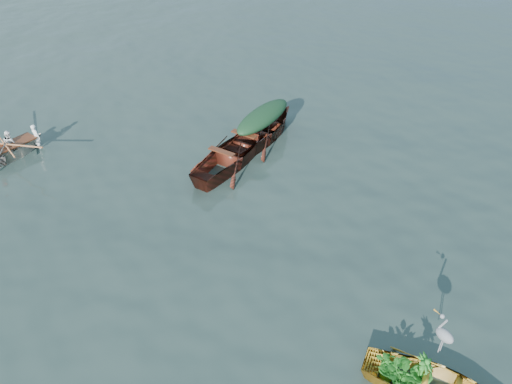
{
  "coord_description": "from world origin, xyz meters",
  "views": [
    {
      "loc": [
        -6.48,
        -6.44,
        8.73
      ],
      "look_at": [
        -0.4,
        2.92,
        0.5
      ],
      "focal_mm": 35.0,
      "sensor_mm": 36.0,
      "label": 1
    }
  ],
  "objects_px": {
    "rowed_boat": "(7,160)",
    "open_wooden_boat": "(234,164)",
    "heron": "(443,341)",
    "green_tarp_boat": "(263,140)"
  },
  "relations": [
    {
      "from": "green_tarp_boat",
      "to": "heron",
      "type": "distance_m",
      "value": 9.59
    },
    {
      "from": "rowed_boat",
      "to": "open_wooden_boat",
      "type": "bearing_deg",
      "value": -143.8
    },
    {
      "from": "heron",
      "to": "open_wooden_boat",
      "type": "bearing_deg",
      "value": 53.58
    },
    {
      "from": "open_wooden_boat",
      "to": "green_tarp_boat",
      "type": "bearing_deg",
      "value": -90.54
    },
    {
      "from": "open_wooden_boat",
      "to": "rowed_boat",
      "type": "distance_m",
      "value": 7.37
    },
    {
      "from": "rowed_boat",
      "to": "heron",
      "type": "xyz_separation_m",
      "value": [
        5.52,
        -12.78,
        0.91
      ]
    },
    {
      "from": "green_tarp_boat",
      "to": "heron",
      "type": "xyz_separation_m",
      "value": [
        -2.13,
        -9.31,
        0.91
      ]
    },
    {
      "from": "rowed_boat",
      "to": "green_tarp_boat",
      "type": "bearing_deg",
      "value": -133.49
    },
    {
      "from": "open_wooden_boat",
      "to": "heron",
      "type": "height_order",
      "value": "heron"
    },
    {
      "from": "open_wooden_boat",
      "to": "rowed_boat",
      "type": "height_order",
      "value": "open_wooden_boat"
    }
  ]
}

